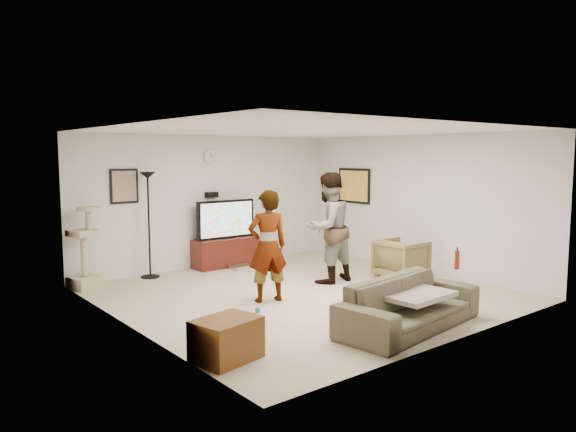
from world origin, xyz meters
TOP-DOWN VIEW (x-y plane):
  - floor at (0.00, 0.00)m, footprint 5.50×5.50m
  - ceiling at (0.00, 0.00)m, footprint 5.50×5.50m
  - wall_back at (0.00, 2.75)m, footprint 5.50×0.04m
  - wall_front at (0.00, -2.75)m, footprint 5.50×0.04m
  - wall_left at (-2.75, 0.00)m, footprint 0.04×5.50m
  - wall_right at (2.75, 0.00)m, footprint 0.04×5.50m
  - wall_clock at (0.00, 2.72)m, footprint 0.26×0.04m
  - wall_speaker at (0.00, 2.69)m, footprint 0.25×0.10m
  - picture_back at (-1.70, 2.73)m, footprint 0.42×0.03m
  - picture_right at (2.73, 1.60)m, footprint 0.03×0.78m
  - tv_stand at (0.19, 2.50)m, footprint 1.31×0.45m
  - console_box at (0.27, 2.11)m, footprint 0.40×0.30m
  - tv at (0.19, 2.50)m, footprint 1.23×0.08m
  - tv_screen at (0.19, 2.46)m, footprint 1.13×0.01m
  - floor_lamp at (-1.37, 2.51)m, footprint 0.32×0.32m
  - cat_tree at (-2.53, 2.41)m, footprint 0.53×0.53m
  - person_left at (-0.69, -0.03)m, footprint 0.68×0.54m
  - person_right at (0.82, 0.31)m, footprint 0.94×0.75m
  - sofa at (-0.08, -2.14)m, footprint 2.20×1.08m
  - throw_blanket at (0.00, -2.14)m, footprint 0.95×0.76m
  - beer_bottle at (0.89, -2.14)m, footprint 0.06×0.06m
  - armchair at (1.98, -0.30)m, footprint 0.76×0.74m
  - side_table at (-2.40, -1.61)m, footprint 0.75×0.62m
  - toy_ball at (-1.14, -0.41)m, footprint 0.08×0.08m

SIDE VIEW (x-z plane):
  - floor at x=0.00m, z-range -0.02..0.00m
  - console_box at x=0.27m, z-range 0.00..0.07m
  - toy_ball at x=-1.14m, z-range 0.00..0.08m
  - side_table at x=-2.40m, z-range 0.00..0.44m
  - tv_stand at x=0.19m, z-range 0.00..0.55m
  - sofa at x=-0.08m, z-range 0.00..0.62m
  - armchair at x=1.98m, z-range 0.00..0.68m
  - throw_blanket at x=0.00m, z-range 0.39..0.45m
  - cat_tree at x=-2.53m, z-range 0.00..1.33m
  - beer_bottle at x=0.89m, z-range 0.62..0.87m
  - person_left at x=-0.69m, z-range 0.00..1.63m
  - tv at x=0.19m, z-range 0.55..1.28m
  - tv_screen at x=0.19m, z-range 0.59..1.23m
  - floor_lamp at x=-1.37m, z-range 0.00..1.84m
  - person_right at x=0.82m, z-range 0.00..1.85m
  - wall_back at x=0.00m, z-range 0.00..2.50m
  - wall_front at x=0.00m, z-range 0.00..2.50m
  - wall_left at x=-2.75m, z-range 0.00..2.50m
  - wall_right at x=2.75m, z-range 0.00..2.50m
  - wall_speaker at x=0.00m, z-range 1.33..1.43m
  - picture_right at x=2.73m, z-range 1.19..1.81m
  - picture_back at x=-1.70m, z-range 1.34..1.86m
  - wall_clock at x=0.00m, z-range 1.97..2.23m
  - ceiling at x=0.00m, z-range 2.50..2.52m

